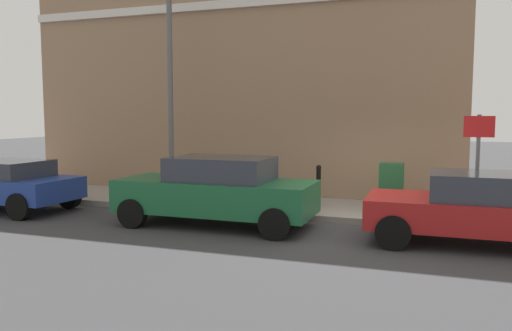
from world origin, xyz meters
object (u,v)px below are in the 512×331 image
Objects in this scene: car_blue at (3,184)px; bollard_far_kerb at (238,186)px; bollard_near_cabinet at (318,184)px; lamppost at (170,83)px; street_sign at (478,153)px; car_red at (479,208)px; car_green at (217,190)px; utility_cabinet at (391,189)px.

bollard_far_kerb is at bearing -164.43° from car_blue.
bollard_near_cabinet is 0.18× the size of lamppost.
bollard_near_cabinet is 3.85m from street_sign.
car_red is 1.60m from street_sign.
car_green is at bearing -178.42° from bollard_far_kerb.
car_red reaches higher than bollard_near_cabinet.
lamppost is (2.41, -3.55, 2.61)m from car_blue.
car_blue reaches higher than bollard_near_cabinet.
bollard_near_cabinet is 1.00× the size of bollard_far_kerb.
utility_cabinet reaches higher than car_blue.
bollard_near_cabinet is 0.45× the size of street_sign.
utility_cabinet is at bearing -90.08° from lamppost.
car_blue is 8.07m from bollard_near_cabinet.
car_green is at bearing 104.42° from street_sign.
lamppost is (-0.09, 4.12, 2.60)m from bollard_near_cabinet.
lamppost is (0.92, 7.71, 1.64)m from street_sign.
car_red is 5.48m from bollard_far_kerb.
car_blue reaches higher than bollard_far_kerb.
car_green is (-0.08, 5.29, 0.07)m from car_red.
lamppost is (0.01, 5.90, 2.62)m from utility_cabinet.
utility_cabinet reaches higher than bollard_near_cabinet.
utility_cabinet is at bearing -75.53° from bollard_far_kerb.
bollard_far_kerb is at bearing 119.90° from bollard_near_cabinet.
car_green is at bearing 144.03° from bollard_near_cabinet.
utility_cabinet is 0.50× the size of street_sign.
car_red is 3.48× the size of utility_cabinet.
street_sign reaches higher than car_green.
car_red reaches higher than bollard_far_kerb.
car_blue is at bearing 108.10° from bollard_near_cabinet.
car_blue is at bearing 97.53° from street_sign.
lamppost reaches higher than bollard_far_kerb.
car_blue is 6.09m from bollard_far_kerb.
car_blue is at bearing 124.20° from lamppost.
utility_cabinet is 0.20× the size of lamppost.
car_green is at bearing 0.23° from car_red.
street_sign is (-1.02, -3.59, 0.96)m from bollard_near_cabinet.
car_red is at bearing -177.58° from car_blue.
car_blue is (-0.12, 5.94, -0.10)m from car_green.
car_red is 4.24m from bollard_near_cabinet.
street_sign reaches higher than bollard_far_kerb.
utility_cabinet is 1.11× the size of bollard_near_cabinet.
street_sign is 7.94m from lamppost.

